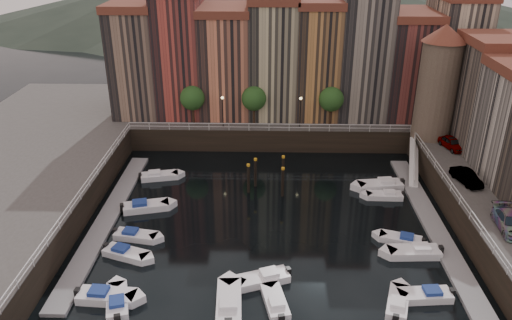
{
  "coord_description": "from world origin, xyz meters",
  "views": [
    {
      "loc": [
        -0.08,
        -43.6,
        26.69
      ],
      "look_at": [
        -1.35,
        4.0,
        4.45
      ],
      "focal_mm": 35.0,
      "sensor_mm": 36.0,
      "label": 1
    }
  ],
  "objects_px": {
    "boat_left_1": "(125,253)",
    "car_a": "(452,144)",
    "gangway": "(414,160)",
    "boat_left_0": "(106,296)",
    "boat_left_2": "(135,235)",
    "car_c": "(510,223)",
    "mooring_pilings": "(267,176)",
    "car_b": "(466,178)",
    "corner_tower": "(438,81)"
  },
  "relations": [
    {
      "from": "corner_tower",
      "to": "gangway",
      "type": "distance_m",
      "value": 9.86
    },
    {
      "from": "gangway",
      "to": "boat_left_1",
      "type": "relative_size",
      "value": 1.85
    },
    {
      "from": "boat_left_0",
      "to": "car_b",
      "type": "distance_m",
      "value": 36.21
    },
    {
      "from": "corner_tower",
      "to": "boat_left_2",
      "type": "distance_m",
      "value": 38.87
    },
    {
      "from": "car_a",
      "to": "car_c",
      "type": "height_order",
      "value": "car_c"
    },
    {
      "from": "mooring_pilings",
      "to": "car_b",
      "type": "xyz_separation_m",
      "value": [
        20.19,
        -3.78,
        2.01
      ]
    },
    {
      "from": "mooring_pilings",
      "to": "boat_left_2",
      "type": "relative_size",
      "value": 0.96
    },
    {
      "from": "boat_left_1",
      "to": "boat_left_0",
      "type": "bearing_deg",
      "value": -70.67
    },
    {
      "from": "corner_tower",
      "to": "car_b",
      "type": "bearing_deg",
      "value": -89.69
    },
    {
      "from": "boat_left_0",
      "to": "boat_left_2",
      "type": "height_order",
      "value": "boat_left_0"
    },
    {
      "from": "mooring_pilings",
      "to": "car_b",
      "type": "height_order",
      "value": "car_b"
    },
    {
      "from": "boat_left_1",
      "to": "car_a",
      "type": "xyz_separation_m",
      "value": [
        34.16,
        17.93,
        3.35
      ]
    },
    {
      "from": "boat_left_1",
      "to": "boat_left_2",
      "type": "xyz_separation_m",
      "value": [
        0.16,
        2.85,
        -0.01
      ]
    },
    {
      "from": "corner_tower",
      "to": "car_c",
      "type": "bearing_deg",
      "value": -88.03
    },
    {
      "from": "gangway",
      "to": "car_a",
      "type": "distance_m",
      "value": 4.76
    },
    {
      "from": "car_a",
      "to": "car_b",
      "type": "relative_size",
      "value": 1.02
    },
    {
      "from": "car_c",
      "to": "boat_left_2",
      "type": "bearing_deg",
      "value": 179.96
    },
    {
      "from": "corner_tower",
      "to": "boat_left_2",
      "type": "relative_size",
      "value": 3.13
    },
    {
      "from": "gangway",
      "to": "boat_left_0",
      "type": "relative_size",
      "value": 1.69
    },
    {
      "from": "mooring_pilings",
      "to": "boat_left_0",
      "type": "bearing_deg",
      "value": -124.0
    },
    {
      "from": "car_c",
      "to": "mooring_pilings",
      "type": "bearing_deg",
      "value": 153.19
    },
    {
      "from": "boat_left_1",
      "to": "car_b",
      "type": "height_order",
      "value": "car_b"
    },
    {
      "from": "boat_left_0",
      "to": "car_c",
      "type": "distance_m",
      "value": 34.24
    },
    {
      "from": "mooring_pilings",
      "to": "car_c",
      "type": "distance_m",
      "value": 24.33
    },
    {
      "from": "corner_tower",
      "to": "boat_left_0",
      "type": "distance_m",
      "value": 43.84
    },
    {
      "from": "corner_tower",
      "to": "car_b",
      "type": "xyz_separation_m",
      "value": [
        0.07,
        -12.5,
        -6.53
      ]
    },
    {
      "from": "gangway",
      "to": "boat_left_1",
      "type": "xyz_separation_m",
      "value": [
        -29.81,
        -17.17,
        -1.57
      ]
    },
    {
      "from": "car_a",
      "to": "car_c",
      "type": "distance_m",
      "value": 17.36
    },
    {
      "from": "boat_left_0",
      "to": "boat_left_2",
      "type": "relative_size",
      "value": 1.12
    },
    {
      "from": "gangway",
      "to": "car_a",
      "type": "height_order",
      "value": "car_a"
    },
    {
      "from": "mooring_pilings",
      "to": "car_b",
      "type": "distance_m",
      "value": 20.64
    },
    {
      "from": "boat_left_2",
      "to": "boat_left_0",
      "type": "bearing_deg",
      "value": -81.35
    },
    {
      "from": "boat_left_1",
      "to": "car_c",
      "type": "distance_m",
      "value": 33.61
    },
    {
      "from": "gangway",
      "to": "boat_left_0",
      "type": "xyz_separation_m",
      "value": [
        -29.85,
        -22.94,
        -1.54
      ]
    },
    {
      "from": "corner_tower",
      "to": "mooring_pilings",
      "type": "relative_size",
      "value": 3.28
    },
    {
      "from": "car_c",
      "to": "car_a",
      "type": "bearing_deg",
      "value": 91.48
    },
    {
      "from": "mooring_pilings",
      "to": "car_a",
      "type": "height_order",
      "value": "car_a"
    },
    {
      "from": "boat_left_1",
      "to": "car_a",
      "type": "relative_size",
      "value": 1.11
    },
    {
      "from": "corner_tower",
      "to": "mooring_pilings",
      "type": "distance_m",
      "value": 23.54
    },
    {
      "from": "car_b",
      "to": "car_c",
      "type": "height_order",
      "value": "car_c"
    },
    {
      "from": "mooring_pilings",
      "to": "boat_left_0",
      "type": "distance_m",
      "value": 22.61
    },
    {
      "from": "boat_left_2",
      "to": "car_c",
      "type": "height_order",
      "value": "car_c"
    },
    {
      "from": "mooring_pilings",
      "to": "corner_tower",
      "type": "bearing_deg",
      "value": 23.43
    },
    {
      "from": "corner_tower",
      "to": "boat_left_0",
      "type": "height_order",
      "value": "corner_tower"
    },
    {
      "from": "boat_left_2",
      "to": "car_c",
      "type": "relative_size",
      "value": 0.89
    },
    {
      "from": "boat_left_0",
      "to": "boat_left_1",
      "type": "relative_size",
      "value": 1.09
    },
    {
      "from": "gangway",
      "to": "boat_left_2",
      "type": "distance_m",
      "value": 32.96
    },
    {
      "from": "car_b",
      "to": "corner_tower",
      "type": "bearing_deg",
      "value": 74.88
    },
    {
      "from": "mooring_pilings",
      "to": "boat_left_1",
      "type": "bearing_deg",
      "value": -134.19
    },
    {
      "from": "corner_tower",
      "to": "car_b",
      "type": "height_order",
      "value": "corner_tower"
    }
  ]
}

